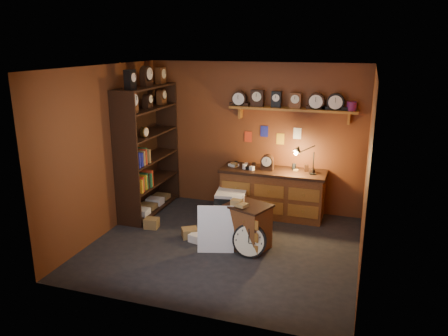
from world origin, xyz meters
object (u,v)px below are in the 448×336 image
workbench (273,190)px  low_cabinet (248,224)px  shelving_unit (146,145)px  big_round_clock (249,241)px

workbench → low_cabinet: size_ratio=2.36×
shelving_unit → big_round_clock: size_ratio=5.05×
shelving_unit → big_round_clock: (2.25, -1.19, -1.00)m
low_cabinet → big_round_clock: low_cabinet is taller
low_cabinet → workbench: bearing=108.6°
workbench → low_cabinet: (-0.07, -1.42, -0.09)m
workbench → big_round_clock: workbench is taller
big_round_clock → workbench: bearing=90.8°
shelving_unit → big_round_clock: bearing=-27.9°
low_cabinet → big_round_clock: bearing=-48.9°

